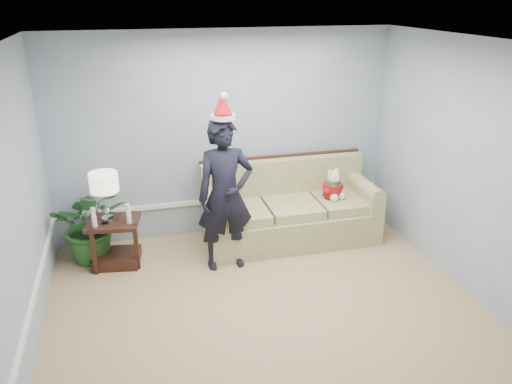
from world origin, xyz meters
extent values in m
cube|color=tan|center=(0.00, 0.00, -0.01)|extent=(4.50, 5.00, 0.02)
cube|color=white|center=(0.00, 0.00, 2.71)|extent=(4.50, 5.00, 0.02)
cube|color=#95A7BE|center=(0.00, 2.51, 1.35)|extent=(4.50, 0.02, 2.70)
cube|color=#95A7BE|center=(2.26, 0.00, 1.35)|extent=(0.02, 5.00, 2.70)
cube|color=white|center=(0.00, 2.48, 0.45)|extent=(4.48, 0.03, 0.06)
cube|color=white|center=(-2.23, 0.00, 0.45)|extent=(0.03, 4.98, 0.06)
cube|color=#56602D|center=(0.76, 1.97, 0.21)|extent=(2.25, 0.98, 0.43)
cube|color=#56602D|center=(0.06, 1.92, 0.49)|extent=(0.67, 0.78, 0.13)
cube|color=#56602D|center=(0.76, 1.92, 0.49)|extent=(0.67, 0.78, 0.13)
cube|color=#56602D|center=(1.45, 1.92, 0.49)|extent=(0.67, 0.78, 0.13)
cube|color=#56602D|center=(0.76, 2.33, 0.73)|extent=(2.25, 0.24, 0.60)
cube|color=black|center=(0.76, 2.41, 1.03)|extent=(2.25, 0.09, 0.05)
cube|color=#56602D|center=(-0.27, 1.97, 0.56)|extent=(0.20, 0.96, 0.26)
cube|color=#56602D|center=(1.78, 1.97, 0.56)|extent=(0.20, 0.96, 0.26)
cube|color=#351A13|center=(-1.50, 1.90, 0.56)|extent=(0.68, 0.60, 0.05)
cube|color=#351A13|center=(-1.50, 1.90, 0.07)|extent=(0.61, 0.53, 0.14)
cube|color=#351A13|center=(-1.75, 1.71, 0.29)|extent=(0.06, 0.06, 0.58)
cube|color=#351A13|center=(-1.26, 1.71, 0.29)|extent=(0.06, 0.06, 0.58)
cube|color=#351A13|center=(-1.75, 2.10, 0.29)|extent=(0.06, 0.06, 0.58)
cube|color=#351A13|center=(-1.26, 2.10, 0.29)|extent=(0.06, 0.06, 0.58)
cylinder|color=silver|center=(-1.55, 1.94, 0.60)|extent=(0.16, 0.16, 0.03)
sphere|color=silver|center=(-1.55, 1.94, 0.68)|extent=(0.09, 0.09, 0.09)
cylinder|color=silver|center=(-1.55, 1.94, 0.83)|extent=(0.02, 0.02, 0.33)
cylinder|color=beige|center=(-1.55, 1.94, 1.06)|extent=(0.33, 0.33, 0.23)
cylinder|color=silver|center=(-1.70, 1.78, 0.65)|extent=(0.06, 0.06, 0.13)
cylinder|color=white|center=(-1.70, 1.78, 0.76)|extent=(0.05, 0.05, 0.11)
cylinder|color=silver|center=(-1.31, 1.78, 0.65)|extent=(0.06, 0.06, 0.13)
cylinder|color=white|center=(-1.31, 1.78, 0.76)|extent=(0.05, 0.05, 0.11)
imported|color=#1F5320|center=(-1.76, 2.09, 0.48)|extent=(0.89, 0.78, 0.96)
imported|color=black|center=(-0.21, 1.52, 0.91)|extent=(0.68, 0.46, 1.82)
cylinder|color=silver|center=(-0.21, 1.52, 1.84)|extent=(0.31, 0.31, 0.05)
cone|color=#AD1216|center=(-0.21, 1.55, 1.98)|extent=(0.26, 0.32, 0.31)
sphere|color=silver|center=(-0.21, 1.45, 2.08)|extent=(0.08, 0.08, 0.08)
sphere|color=silver|center=(1.32, 1.93, 0.67)|extent=(0.24, 0.24, 0.24)
cylinder|color=#AD1216|center=(1.32, 1.93, 0.67)|extent=(0.33, 0.33, 0.17)
cylinder|color=#176D2C|center=(1.32, 1.93, 0.77)|extent=(0.22, 0.22, 0.03)
sphere|color=silver|center=(1.25, 1.83, 0.60)|extent=(0.11, 0.11, 0.11)
sphere|color=silver|center=(1.38, 1.83, 0.60)|extent=(0.11, 0.11, 0.11)
sphere|color=silver|center=(1.32, 1.92, 0.85)|extent=(0.17, 0.17, 0.17)
sphere|color=black|center=(1.32, 1.82, 0.84)|extent=(0.02, 0.02, 0.02)
sphere|color=silver|center=(1.26, 1.93, 0.92)|extent=(0.06, 0.06, 0.06)
sphere|color=silver|center=(1.38, 1.93, 0.92)|extent=(0.06, 0.06, 0.06)
camera|label=1|loc=(-1.25, -3.72, 3.11)|focal=35.00mm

